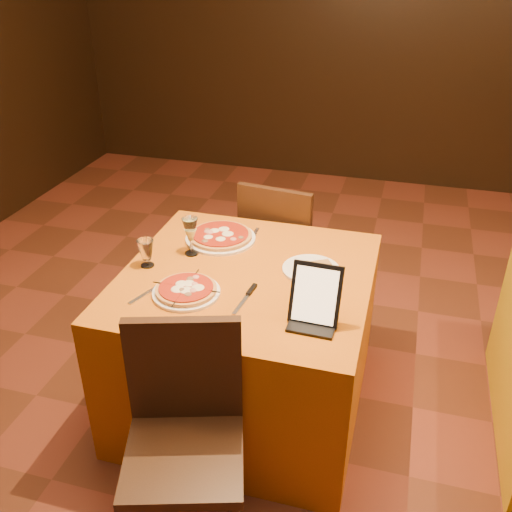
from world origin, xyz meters
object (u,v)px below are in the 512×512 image
(water_glass, at_px, (146,253))
(tablet, at_px, (316,294))
(pizza_far, at_px, (221,237))
(main_table, at_px, (247,341))
(chair_main_near, at_px, (184,455))
(pizza_near, at_px, (186,291))
(wine_glass, at_px, (191,236))
(chair_main_far, at_px, (285,249))

(water_glass, bearing_deg, tablet, -14.59)
(pizza_far, height_order, water_glass, water_glass)
(main_table, distance_m, tablet, 0.66)
(tablet, bearing_deg, pizza_far, 138.33)
(chair_main_near, distance_m, pizza_near, 0.67)
(water_glass, bearing_deg, wine_glass, 46.13)
(main_table, xyz_separation_m, pizza_near, (-0.20, -0.22, 0.39))
(chair_main_far, distance_m, water_glass, 1.04)
(wine_glass, distance_m, water_glass, 0.22)
(pizza_far, xyz_separation_m, tablet, (0.57, -0.55, 0.10))
(chair_main_near, bearing_deg, pizza_far, 84.23)
(chair_main_near, distance_m, chair_main_far, 1.59)
(water_glass, relative_size, tablet, 0.53)
(main_table, xyz_separation_m, water_glass, (-0.46, -0.05, 0.44))
(pizza_near, bearing_deg, pizza_far, 92.31)
(main_table, xyz_separation_m, tablet, (0.36, -0.26, 0.49))
(water_glass, distance_m, tablet, 0.84)
(main_table, bearing_deg, pizza_far, 127.64)
(main_table, distance_m, chair_main_near, 0.79)
(chair_main_far, bearing_deg, pizza_near, 87.05)
(chair_main_far, bearing_deg, wine_glass, 74.46)
(pizza_far, xyz_separation_m, wine_glass, (-0.08, -0.18, 0.08))
(chair_main_near, relative_size, pizza_far, 2.61)
(chair_main_far, xyz_separation_m, pizza_far, (-0.22, -0.52, 0.31))
(pizza_near, relative_size, wine_glass, 1.51)
(chair_main_far, distance_m, tablet, 1.20)
(chair_main_near, relative_size, pizza_near, 3.17)
(wine_glass, height_order, water_glass, wine_glass)
(main_table, xyz_separation_m, pizza_far, (-0.22, 0.28, 0.39))
(chair_main_near, distance_m, wine_glass, 1.02)
(chair_main_near, xyz_separation_m, water_glass, (-0.46, 0.74, 0.36))
(chair_main_far, distance_m, pizza_far, 0.64)
(main_table, xyz_separation_m, wine_glass, (-0.30, 0.11, 0.47))
(water_glass, bearing_deg, chair_main_far, 61.97)
(pizza_near, height_order, water_glass, water_glass)
(chair_main_near, distance_m, water_glass, 0.94)
(chair_main_near, relative_size, water_glass, 7.00)
(main_table, xyz_separation_m, chair_main_far, (0.00, 0.80, 0.08))
(wine_glass, bearing_deg, water_glass, -133.87)
(chair_main_far, bearing_deg, pizza_far, 75.24)
(main_table, relative_size, tablet, 4.51)
(chair_main_far, bearing_deg, main_table, 97.92)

